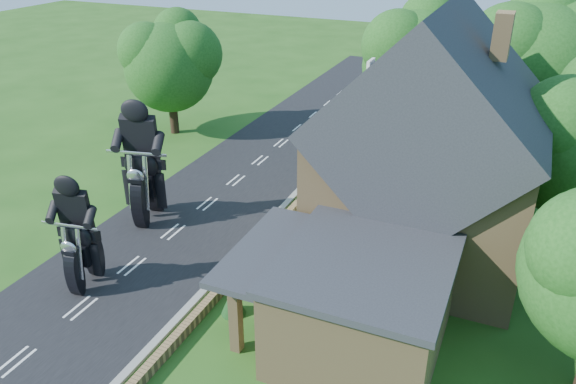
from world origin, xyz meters
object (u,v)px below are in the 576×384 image
at_px(house, 428,156).
at_px(annex, 359,302).
at_px(motorcycle_lead, 86,269).
at_px(motorcycle_follow, 148,202).
at_px(garden_wall, 277,227).

height_order(house, annex, house).
bearing_deg(motorcycle_lead, house, -154.75).
xyz_separation_m(house, motorcycle_follow, (-12.19, -2.40, -3.46)).
bearing_deg(motorcycle_lead, garden_wall, -136.12).
bearing_deg(annex, motorcycle_follow, 159.18).
height_order(garden_wall, motorcycle_lead, motorcycle_lead).
distance_m(house, motorcycle_lead, 14.11).
bearing_deg(motorcycle_lead, motorcycle_follow, -89.12).
bearing_deg(motorcycle_lead, annex, 175.72).
xyz_separation_m(motorcycle_lead, motorcycle_follow, (-0.95, 5.32, 0.17)).
relative_size(house, motorcycle_lead, 6.68).
bearing_deg(house, motorcycle_follow, -168.84).
distance_m(garden_wall, annex, 8.19).
bearing_deg(motorcycle_follow, house, 178.85).
height_order(annex, motorcycle_follow, annex).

